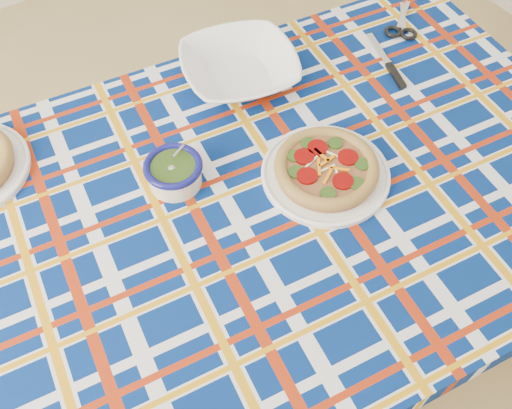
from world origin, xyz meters
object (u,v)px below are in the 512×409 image
dining_table (261,218)px  pesto_bowl (174,171)px  main_focaccia_plate (326,168)px  serving_bowl (239,69)px

dining_table → pesto_bowl: bearing=140.1°
dining_table → main_focaccia_plate: size_ratio=5.74×
dining_table → serving_bowl: 0.37m
dining_table → pesto_bowl: size_ratio=13.17×
dining_table → serving_bowl: (0.15, 0.33, 0.11)m
pesto_bowl → dining_table: bearing=-45.9°
main_focaccia_plate → serving_bowl: bearing=89.5°
pesto_bowl → serving_bowl: 0.34m
dining_table → main_focaccia_plate: 0.18m
dining_table → main_focaccia_plate: bearing=-3.1°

